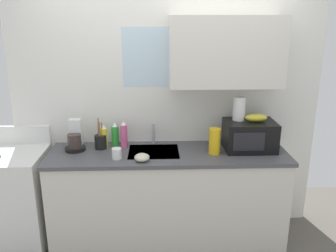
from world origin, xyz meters
name	(u,v)px	position (x,y,z in m)	size (l,w,h in m)	color
kitchen_wall_assembly	(178,95)	(0.11, 0.31, 1.37)	(2.96, 0.42, 2.50)	white
counter_unit	(168,195)	(0.00, 0.00, 0.46)	(2.19, 0.63, 0.90)	silver
sink_faucet	(154,134)	(-0.13, 0.24, 1.00)	(0.03, 0.03, 0.20)	#B2B5BA
stove_range	(15,198)	(-1.44, 0.00, 0.46)	(0.60, 0.60, 1.08)	white
microwave	(249,135)	(0.76, 0.05, 1.04)	(0.46, 0.35, 0.27)	black
banana_bunch	(256,118)	(0.81, 0.05, 1.20)	(0.20, 0.11, 0.07)	gold
paper_towel_roll	(239,109)	(0.66, 0.10, 1.28)	(0.11, 0.11, 0.22)	white
coffee_maker	(75,139)	(-0.86, 0.11, 1.00)	(0.19, 0.21, 0.28)	black
dish_soap_bottle_pink	(124,135)	(-0.41, 0.16, 1.02)	(0.07, 0.07, 0.25)	#E55999
dish_soap_bottle_green	(115,135)	(-0.50, 0.20, 1.01)	(0.07, 0.07, 0.23)	green
dish_soap_bottle_yellow	(104,137)	(-0.60, 0.15, 1.01)	(0.06, 0.06, 0.22)	yellow
cereal_canister	(215,141)	(0.42, -0.05, 1.02)	(0.10, 0.10, 0.24)	gold
mug_white	(117,154)	(-0.45, -0.14, 0.95)	(0.08, 0.08, 0.10)	white
utensil_crock	(101,141)	(-0.63, 0.12, 0.97)	(0.11, 0.11, 0.30)	black
small_bowl	(142,157)	(-0.23, -0.20, 0.93)	(0.13, 0.13, 0.07)	beige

